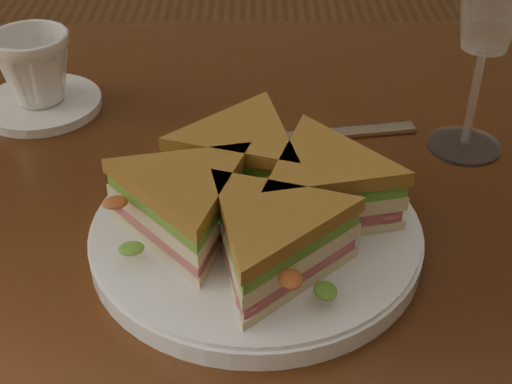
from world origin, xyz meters
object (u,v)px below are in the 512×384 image
sandwich_wedges (256,197)px  knife (301,137)px  saucer (42,104)px  plate (256,235)px  spoon (169,191)px  coffee_cup (35,68)px  table (255,291)px

sandwich_wedges → knife: 0.17m
sandwich_wedges → saucer: 0.32m
plate → knife: (0.05, 0.16, -0.01)m
plate → knife: size_ratio=1.22×
plate → spoon: bearing=139.5°
sandwich_wedges → spoon: size_ratio=1.44×
plate → saucer: size_ratio=2.13×
sandwich_wedges → spoon: sandwich_wedges is taller
plate → coffee_cup: bearing=135.5°
sandwich_wedges → knife: sandwich_wedges is taller
table → saucer: size_ratio=9.74×
saucer → coffee_cup: size_ratio=1.57×
table → spoon: bearing=165.9°
spoon → coffee_cup: 0.22m
spoon → coffee_cup: coffee_cup is taller
saucer → coffee_cup: (0.00, 0.00, 0.04)m
table → sandwich_wedges: size_ratio=4.59×
plate → saucer: plate is taller
sandwich_wedges → plate: bearing=0.0°
sandwich_wedges → saucer: bearing=135.5°
knife → coffee_cup: bearing=157.5°
spoon → coffee_cup: bearing=122.4°
table → sandwich_wedges: 0.15m
spoon → plate: bearing=-51.8°
coffee_cup → plate: bearing=-65.9°
table → spoon: (-0.07, 0.02, 0.10)m
plate → knife: 0.16m
knife → spoon: bearing=-152.1°
saucer → table: bearing=-38.0°
table → spoon: 0.13m
knife → saucer: saucer is taller
table → saucer: 0.30m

